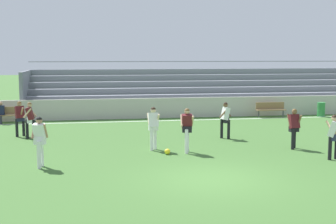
% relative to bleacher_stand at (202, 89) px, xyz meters
% --- Properties ---
extents(ground_plane, '(160.00, 160.00, 0.00)m').
position_rel_bleacher_stand_xyz_m(ground_plane, '(-3.85, -16.97, -1.47)').
color(ground_plane, '#3D662D').
extents(field_line_sideline, '(44.00, 0.12, 0.01)m').
position_rel_bleacher_stand_xyz_m(field_line_sideline, '(-3.85, -4.16, -1.46)').
color(field_line_sideline, white).
rests_on(field_line_sideline, ground).
extents(sideline_wall, '(48.00, 0.16, 1.20)m').
position_rel_bleacher_stand_xyz_m(sideline_wall, '(-3.85, -2.92, -0.87)').
color(sideline_wall, '#BCB7AD').
rests_on(sideline_wall, ground).
extents(bleacher_stand, '(23.01, 4.68, 3.34)m').
position_rel_bleacher_stand_xyz_m(bleacher_stand, '(0.00, 0.00, 0.00)').
color(bleacher_stand, '#9EA3AD').
rests_on(bleacher_stand, ground).
extents(bench_centre_sideline, '(1.80, 0.40, 0.90)m').
position_rel_bleacher_stand_xyz_m(bench_centre_sideline, '(-12.29, -3.68, -0.92)').
color(bench_centre_sideline, olive).
rests_on(bench_centre_sideline, ground).
extents(bench_near_wall_gap, '(1.80, 0.40, 0.90)m').
position_rel_bleacher_stand_xyz_m(bench_near_wall_gap, '(3.38, -3.68, -0.92)').
color(bench_near_wall_gap, olive).
rests_on(bench_near_wall_gap, ground).
extents(trash_bin, '(0.47, 0.47, 0.87)m').
position_rel_bleacher_stand_xyz_m(trash_bin, '(6.55, -3.92, -1.03)').
color(trash_bin, '#2D7F3D').
rests_on(trash_bin, ground).
extents(spectator_seated, '(0.36, 0.42, 1.21)m').
position_rel_bleacher_stand_xyz_m(spectator_seated, '(-12.29, -3.79, -0.77)').
color(spectator_seated, '#2D2D38').
rests_on(spectator_seated, ground).
extents(player_dark_wide_left, '(0.52, 0.58, 1.72)m').
position_rel_bleacher_stand_xyz_m(player_dark_wide_left, '(-3.80, -13.02, -0.44)').
color(player_dark_wide_left, white).
rests_on(player_dark_wide_left, ground).
extents(player_white_trailing_run, '(0.45, 0.55, 1.71)m').
position_rel_bleacher_stand_xyz_m(player_white_trailing_run, '(-5.01, -12.29, -0.44)').
color(player_white_trailing_run, white).
rests_on(player_white_trailing_run, ground).
extents(player_white_dropping_back, '(0.67, 0.46, 1.64)m').
position_rel_bleacher_stand_xyz_m(player_white_dropping_back, '(-1.46, -10.28, -0.49)').
color(player_white_dropping_back, black).
rests_on(player_white_dropping_back, ground).
extents(player_dark_deep_cover, '(0.45, 0.54, 1.62)m').
position_rel_bleacher_stand_xyz_m(player_dark_deep_cover, '(0.58, -13.01, -0.51)').
color(player_dark_deep_cover, black).
rests_on(player_dark_deep_cover, ground).
extents(player_dark_on_ball, '(0.49, 0.73, 1.63)m').
position_rel_bleacher_stand_xyz_m(player_dark_on_ball, '(-10.67, -8.16, -0.50)').
color(player_dark_on_ball, black).
rests_on(player_dark_on_ball, ground).
extents(player_dark_overlapping, '(0.57, 0.47, 1.65)m').
position_rel_bleacher_stand_xyz_m(player_dark_overlapping, '(-10.12, -8.89, -0.48)').
color(player_dark_overlapping, black).
rests_on(player_dark_overlapping, ground).
extents(player_white_pressing_high, '(0.56, 0.43, 1.71)m').
position_rel_bleacher_stand_xyz_m(player_white_pressing_high, '(-9.14, -14.54, -0.44)').
color(player_white_pressing_high, white).
rests_on(player_white_pressing_high, ground).
extents(player_white_wide_right, '(0.52, 0.67, 1.62)m').
position_rel_bleacher_stand_xyz_m(player_white_wide_right, '(1.14, -15.07, -0.51)').
color(player_white_wide_right, black).
rests_on(player_white_wide_right, ground).
extents(soccer_ball, '(0.22, 0.22, 0.22)m').
position_rel_bleacher_stand_xyz_m(soccer_ball, '(-4.60, -13.23, -1.36)').
color(soccer_ball, yellow).
rests_on(soccer_ball, ground).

